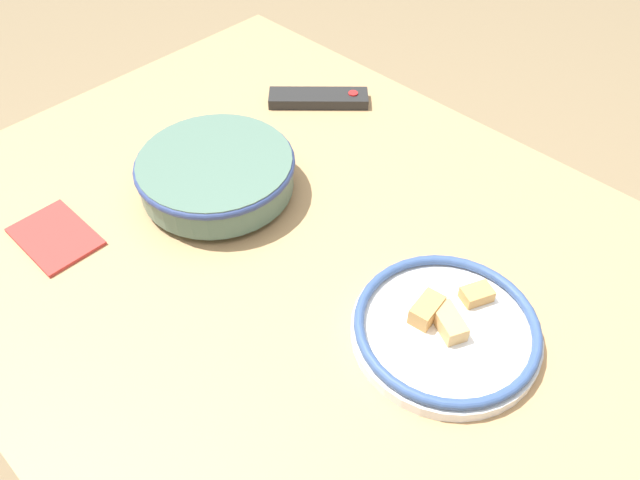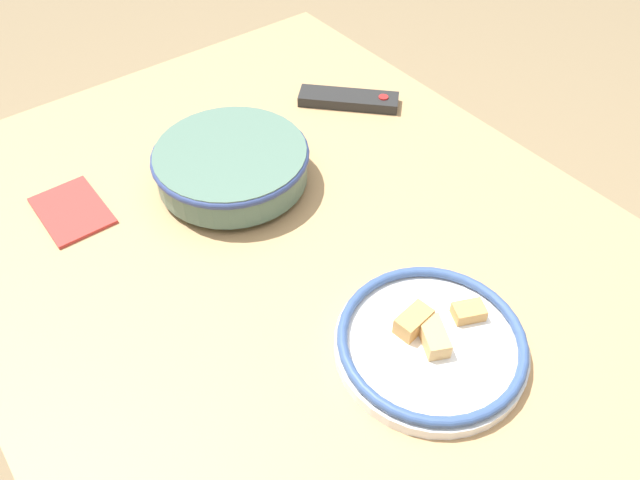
# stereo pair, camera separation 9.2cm
# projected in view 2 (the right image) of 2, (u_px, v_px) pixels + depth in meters

# --- Properties ---
(ground_plane) EXTENTS (8.00, 8.00, 0.00)m
(ground_plane) POSITION_uv_depth(u_px,v_px,m) (308.00, 455.00, 1.46)
(ground_plane) COLOR #7F6B4C
(dining_table) EXTENTS (1.25, 0.94, 0.71)m
(dining_table) POSITION_uv_depth(u_px,v_px,m) (303.00, 283.00, 1.01)
(dining_table) COLOR tan
(dining_table) RESTS_ON ground_plane
(noodle_bowl) EXTENTS (0.26, 0.26, 0.07)m
(noodle_bowl) POSITION_uv_depth(u_px,v_px,m) (232.00, 164.00, 1.03)
(noodle_bowl) COLOR #4C6B5B
(noodle_bowl) RESTS_ON dining_table
(food_plate) EXTENTS (0.25, 0.25, 0.05)m
(food_plate) POSITION_uv_depth(u_px,v_px,m) (431.00, 343.00, 0.82)
(food_plate) COLOR white
(food_plate) RESTS_ON dining_table
(tv_remote) EXTENTS (0.18, 0.17, 0.02)m
(tv_remote) POSITION_uv_depth(u_px,v_px,m) (349.00, 99.00, 1.22)
(tv_remote) COLOR black
(tv_remote) RESTS_ON dining_table
(folded_napkin) EXTENTS (0.14, 0.10, 0.01)m
(folded_napkin) POSITION_uv_depth(u_px,v_px,m) (72.00, 211.00, 1.01)
(folded_napkin) COLOR #B2332D
(folded_napkin) RESTS_ON dining_table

